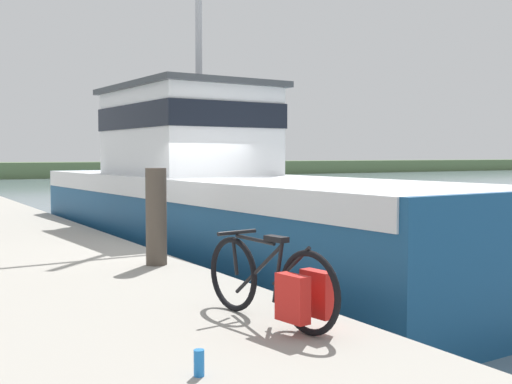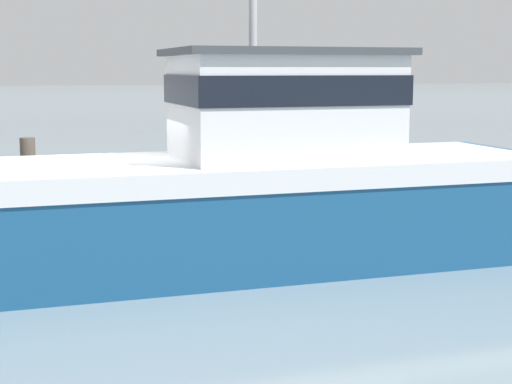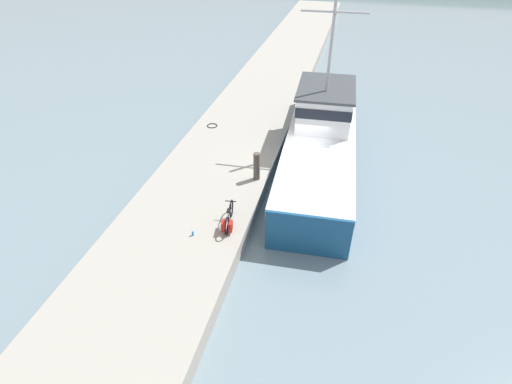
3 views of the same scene
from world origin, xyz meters
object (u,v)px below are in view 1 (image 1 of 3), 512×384
(bicycle_touring, at_px, (279,285))
(mooring_post, at_px, (156,217))
(water_bottle_on_curb, at_px, (199,363))
(fishing_boat_main, at_px, (207,199))

(bicycle_touring, distance_m, mooring_post, 3.52)
(water_bottle_on_curb, bearing_deg, fishing_boat_main, 63.75)
(fishing_boat_main, relative_size, bicycle_touring, 8.37)
(fishing_boat_main, bearing_deg, bicycle_touring, -114.01)
(mooring_post, xyz_separation_m, water_bottle_on_curb, (-1.39, -4.31, -0.57))
(fishing_boat_main, distance_m, water_bottle_on_curb, 8.73)
(mooring_post, bearing_deg, water_bottle_on_curb, -107.87)
(bicycle_touring, height_order, water_bottle_on_curb, bicycle_touring)
(mooring_post, distance_m, water_bottle_on_curb, 4.56)
(bicycle_touring, xyz_separation_m, water_bottle_on_curb, (-1.16, -0.82, -0.27))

